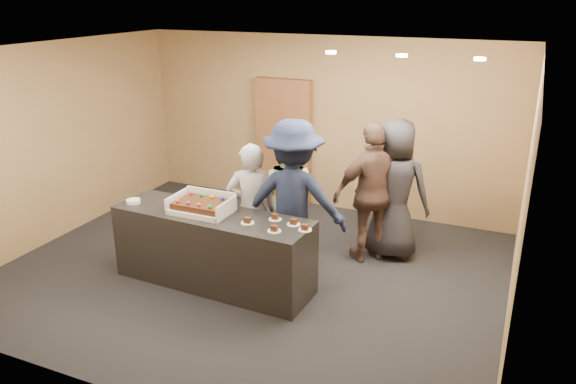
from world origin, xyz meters
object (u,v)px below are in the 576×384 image
(person_server_grey, at_px, (252,210))
(person_sage_man, at_px, (287,196))
(serving_counter, at_px, (213,249))
(sheet_cake, at_px, (201,204))
(storage_cabinet, at_px, (284,142))
(cake_box, at_px, (203,208))
(person_navy_man, at_px, (293,201))
(person_dark_suit, at_px, (395,190))
(plate_stack, at_px, (133,201))
(person_brown_extra, at_px, (373,193))

(person_server_grey, distance_m, person_sage_man, 0.62)
(serving_counter, xyz_separation_m, sheet_cake, (-0.13, 0.00, 0.55))
(storage_cabinet, bearing_deg, sheet_cake, -85.27)
(cake_box, xyz_separation_m, person_sage_man, (0.63, 1.01, -0.10))
(cake_box, xyz_separation_m, person_navy_man, (0.91, 0.55, 0.03))
(person_sage_man, bearing_deg, person_dark_suit, -156.44)
(serving_counter, distance_m, person_dark_suit, 2.43)
(plate_stack, bearing_deg, person_dark_suit, 31.20)
(person_sage_man, xyz_separation_m, person_dark_suit, (1.25, 0.58, 0.07))
(cake_box, bearing_deg, person_server_grey, 45.21)
(person_server_grey, relative_size, person_dark_suit, 0.91)
(cake_box, height_order, person_brown_extra, person_brown_extra)
(person_sage_man, relative_size, person_dark_suit, 0.92)
(person_sage_man, distance_m, person_dark_suit, 1.38)
(cake_box, xyz_separation_m, sheet_cake, (-0.00, -0.03, 0.05))
(cake_box, distance_m, sheet_cake, 0.06)
(sheet_cake, bearing_deg, person_server_grey, 46.84)
(plate_stack, height_order, person_navy_man, person_navy_man)
(sheet_cake, distance_m, person_sage_man, 1.22)
(sheet_cake, xyz_separation_m, person_brown_extra, (1.65, 1.40, -0.09))
(cake_box, bearing_deg, person_dark_suit, 40.27)
(serving_counter, height_order, person_navy_man, person_navy_man)
(serving_counter, height_order, cake_box, cake_box)
(person_dark_suit, bearing_deg, person_server_grey, 41.87)
(sheet_cake, xyz_separation_m, person_server_grey, (0.42, 0.45, -0.17))
(person_dark_suit, bearing_deg, person_sage_man, 28.27)
(storage_cabinet, height_order, person_navy_man, storage_cabinet)
(person_sage_man, bearing_deg, storage_cabinet, -66.14)
(plate_stack, bearing_deg, person_brown_extra, 29.82)
(sheet_cake, height_order, plate_stack, sheet_cake)
(person_navy_man, height_order, person_brown_extra, person_navy_man)
(person_brown_extra, bearing_deg, sheet_cake, -1.46)
(serving_counter, distance_m, cake_box, 0.51)
(cake_box, height_order, person_server_grey, person_server_grey)
(cake_box, relative_size, person_sage_man, 0.41)
(storage_cabinet, relative_size, person_server_grey, 1.22)
(sheet_cake, relative_size, person_sage_man, 0.35)
(storage_cabinet, distance_m, person_dark_suit, 2.47)
(cake_box, bearing_deg, person_navy_man, 31.05)
(plate_stack, bearing_deg, storage_cabinet, 77.04)
(person_sage_man, distance_m, person_brown_extra, 1.08)
(sheet_cake, distance_m, plate_stack, 0.92)
(sheet_cake, bearing_deg, person_sage_man, 58.50)
(plate_stack, xyz_separation_m, person_sage_man, (1.55, 1.11, -0.08))
(plate_stack, relative_size, person_navy_man, 0.09)
(person_sage_man, bearing_deg, person_brown_extra, -161.96)
(person_server_grey, bearing_deg, sheet_cake, 23.25)
(cake_box, bearing_deg, person_brown_extra, 39.69)
(person_brown_extra, bearing_deg, person_dark_suit, -177.50)
(person_dark_suit, bearing_deg, cake_box, 43.44)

